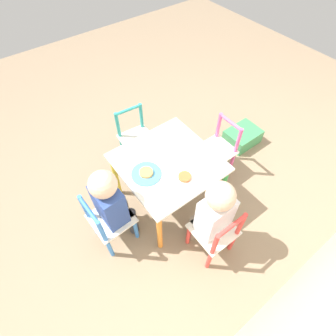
{
  "coord_description": "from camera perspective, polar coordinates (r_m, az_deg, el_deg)",
  "views": [
    {
      "loc": [
        0.66,
        0.88,
        1.83
      ],
      "look_at": [
        0.0,
        0.0,
        0.4
      ],
      "focal_mm": 28.0,
      "sensor_mm": 36.0,
      "label": 1
    }
  ],
  "objects": [
    {
      "name": "ground_plane",
      "position": [
        2.13,
        -0.0,
        -6.63
      ],
      "size": [
        6.0,
        6.0,
        0.0
      ],
      "primitive_type": "plane",
      "color": "#8C755B"
    },
    {
      "name": "kids_table",
      "position": [
        1.79,
        -0.0,
        0.13
      ],
      "size": [
        0.63,
        0.63,
        0.47
      ],
      "color": "silver",
      "rests_on": "ground_plane"
    },
    {
      "name": "chair_red",
      "position": [
        1.75,
        10.24,
        -13.81
      ],
      "size": [
        0.26,
        0.26,
        0.51
      ],
      "rotation": [
        0.0,
        0.0,
        -0.01
      ],
      "color": "silver",
      "rests_on": "ground_plane"
    },
    {
      "name": "chair_teal",
      "position": [
        2.22,
        -6.97,
        6.37
      ],
      "size": [
        0.28,
        0.28,
        0.51
      ],
      "rotation": [
        0.0,
        0.0,
        -3.23
      ],
      "color": "silver",
      "rests_on": "ground_plane"
    },
    {
      "name": "storage_bin",
      "position": [
        2.56,
        15.86,
        6.6
      ],
      "size": [
        0.3,
        0.24,
        0.14
      ],
      "color": "#3D8E56",
      "rests_on": "ground_plane"
    },
    {
      "name": "plate_right",
      "position": [
        1.68,
        -4.76,
        -1.17
      ],
      "size": [
        0.19,
        0.19,
        0.03
      ],
      "color": "#4C9EE0",
      "rests_on": "kids_table"
    },
    {
      "name": "chair_pink",
      "position": [
        2.16,
        10.82,
        3.95
      ],
      "size": [
        0.26,
        0.26,
        0.51
      ],
      "rotation": [
        0.0,
        0.0,
        -4.71
      ],
      "color": "silver",
      "rests_on": "ground_plane"
    },
    {
      "name": "child_right",
      "position": [
        1.65,
        -12.16,
        -7.18
      ],
      "size": [
        0.22,
        0.21,
        0.72
      ],
      "rotation": [
        0.0,
        0.0,
        -1.53
      ],
      "color": "#38383D",
      "rests_on": "ground_plane"
    },
    {
      "name": "plate_back",
      "position": [
        1.66,
        3.64,
        -2.12
      ],
      "size": [
        0.18,
        0.18,
        0.03
      ],
      "color": "white",
      "rests_on": "kids_table"
    },
    {
      "name": "child_back",
      "position": [
        1.6,
        9.73,
        -9.52
      ],
      "size": [
        0.2,
        0.22,
        0.72
      ],
      "rotation": [
        0.0,
        0.0,
        -0.01
      ],
      "color": "#7A6B5B",
      "rests_on": "ground_plane"
    },
    {
      "name": "chair_blue",
      "position": [
        1.8,
        -12.8,
        -11.2
      ],
      "size": [
        0.27,
        0.27,
        0.51
      ],
      "rotation": [
        0.0,
        0.0,
        -1.53
      ],
      "color": "silver",
      "rests_on": "ground_plane"
    }
  ]
}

